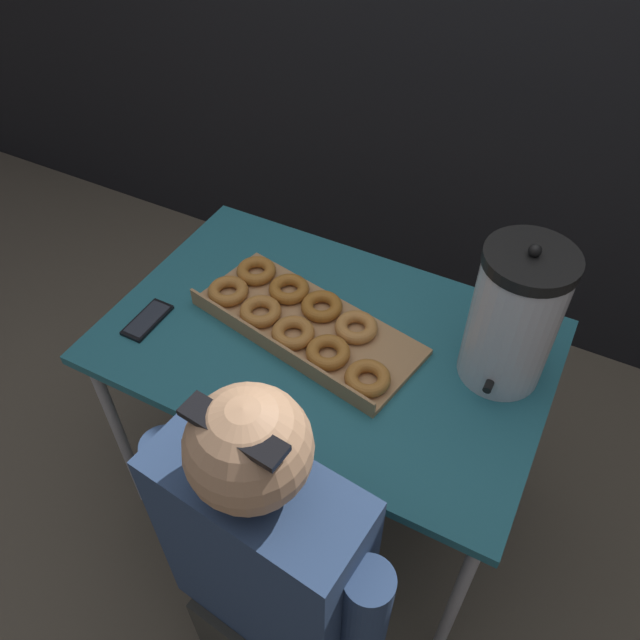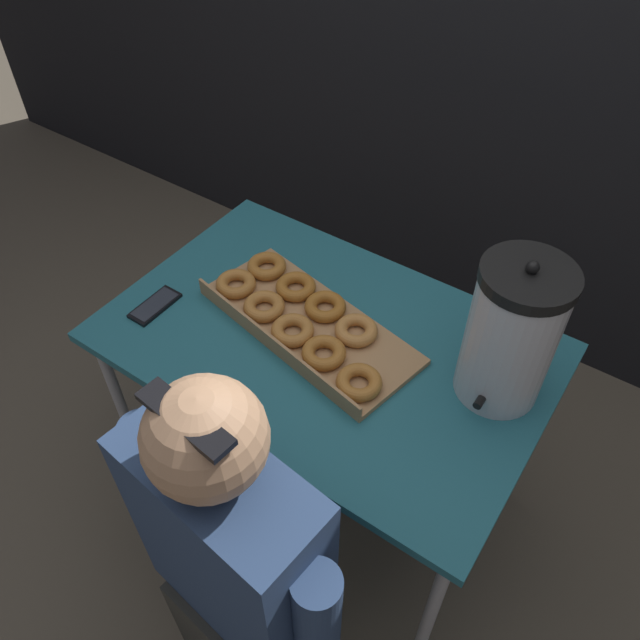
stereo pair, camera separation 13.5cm
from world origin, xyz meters
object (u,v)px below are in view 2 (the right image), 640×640
Objects in this scene: coffee_urn at (511,334)px; cell_phone at (155,305)px; donut_box at (303,319)px; person_seated at (237,576)px.

cell_phone is at bearing -162.94° from coffee_urn.
donut_box is at bearing 24.93° from cell_phone.
donut_box is 4.40× the size of cell_phone.
coffee_urn is at bearing 22.11° from donut_box.
donut_box is 0.64m from person_seated.
cell_phone is (-0.88, -0.27, -0.18)m from coffee_urn.
person_seated is (0.23, -0.57, -0.19)m from donut_box.
cell_phone is at bearing -27.10° from person_seated.
person_seated reaches higher than coffee_urn.
donut_box reaches higher than cell_phone.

